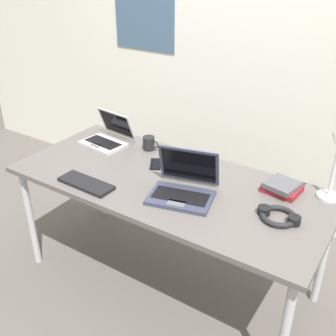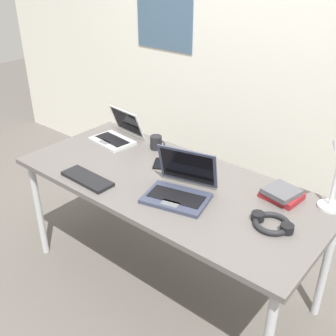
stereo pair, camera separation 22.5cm
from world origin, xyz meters
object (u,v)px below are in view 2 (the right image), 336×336
(desk_lamp, at_px, (334,176))
(computer_mouse, at_px, (182,172))
(cell_phone, at_px, (159,164))
(external_keyboard, at_px, (87,179))
(headphones, at_px, (272,223))
(coffee_mug, at_px, (156,143))
(laptop_back_left, at_px, (180,188))
(laptop_by_keyboard, at_px, (117,135))
(book_stack, at_px, (282,194))

(desk_lamp, xyz_separation_m, computer_mouse, (-0.78, -0.17, -0.18))
(computer_mouse, bearing_deg, cell_phone, 172.09)
(cell_phone, bearing_deg, external_keyboard, -146.03)
(headphones, height_order, coffee_mug, coffee_mug)
(desk_lamp, distance_m, external_keyboard, 1.30)
(laptop_back_left, xyz_separation_m, headphones, (0.50, 0.07, -0.03))
(computer_mouse, relative_size, coffee_mug, 0.85)
(laptop_by_keyboard, bearing_deg, laptop_back_left, -20.25)
(desk_lamp, distance_m, cell_phone, 1.00)
(external_keyboard, bearing_deg, desk_lamp, 27.53)
(laptop_by_keyboard, bearing_deg, book_stack, 1.82)
(external_keyboard, height_order, cell_phone, external_keyboard)
(laptop_by_keyboard, height_order, external_keyboard, laptop_by_keyboard)
(laptop_by_keyboard, relative_size, computer_mouse, 3.25)
(laptop_by_keyboard, distance_m, book_stack, 1.19)
(external_keyboard, relative_size, computer_mouse, 3.44)
(cell_phone, xyz_separation_m, book_stack, (0.74, 0.12, 0.02))
(laptop_back_left, relative_size, coffee_mug, 3.43)
(book_stack, bearing_deg, headphones, -73.72)
(computer_mouse, relative_size, cell_phone, 0.71)
(headphones, bearing_deg, cell_phone, 170.67)
(book_stack, relative_size, coffee_mug, 1.78)
(desk_lamp, bearing_deg, laptop_back_left, -150.89)
(laptop_back_left, distance_m, laptop_by_keyboard, 0.81)
(laptop_back_left, bearing_deg, coffee_mug, 143.06)
(desk_lamp, xyz_separation_m, external_keyboard, (-1.15, -0.56, -0.19))
(headphones, bearing_deg, coffee_mug, 163.55)
(computer_mouse, relative_size, book_stack, 0.48)
(computer_mouse, xyz_separation_m, headphones, (0.63, -0.13, -0.00))
(laptop_by_keyboard, xyz_separation_m, computer_mouse, (0.63, -0.09, -0.03))
(coffee_mug, bearing_deg, desk_lamp, 0.30)
(desk_lamp, distance_m, laptop_back_left, 0.76)
(external_keyboard, distance_m, headphones, 1.03)
(desk_lamp, distance_m, book_stack, 0.28)
(cell_phone, relative_size, book_stack, 0.68)
(external_keyboard, relative_size, cell_phone, 2.43)
(desk_lamp, xyz_separation_m, laptop_back_left, (-0.65, -0.36, -0.15))
(cell_phone, bearing_deg, desk_lamp, -22.16)
(headphones, bearing_deg, external_keyboard, -164.73)
(computer_mouse, height_order, book_stack, book_stack)
(coffee_mug, bearing_deg, headphones, -16.45)
(laptop_back_left, height_order, coffee_mug, laptop_back_left)
(laptop_by_keyboard, height_order, headphones, laptop_by_keyboard)
(cell_phone, xyz_separation_m, coffee_mug, (-0.16, 0.15, 0.04))
(computer_mouse, bearing_deg, book_stack, 6.97)
(coffee_mug, bearing_deg, computer_mouse, -25.25)
(coffee_mug, bearing_deg, cell_phone, -44.22)
(laptop_back_left, distance_m, book_stack, 0.53)
(external_keyboard, height_order, book_stack, book_stack)
(external_keyboard, relative_size, coffee_mug, 2.92)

